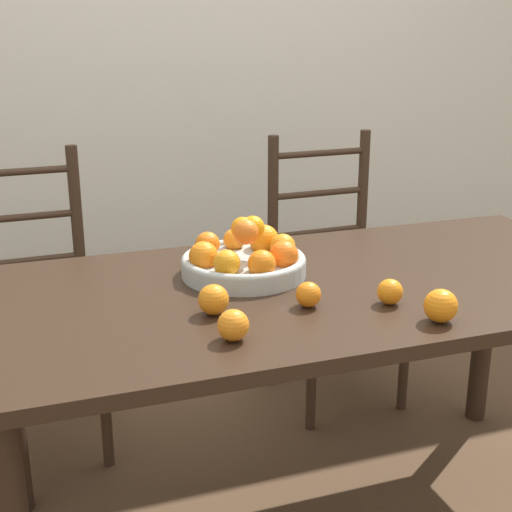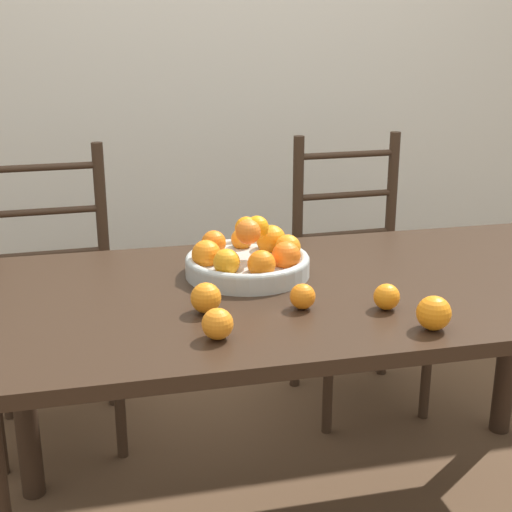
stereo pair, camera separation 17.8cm
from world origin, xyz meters
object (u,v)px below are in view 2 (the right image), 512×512
object	(u,v)px
orange_loose_1	(387,297)
orange_loose_2	(434,313)
chair_right	(357,282)
orange_loose_4	(218,324)
fruit_bowl	(249,258)
chair_left	(52,307)
orange_loose_3	(303,296)
orange_loose_0	(206,298)

from	to	relation	value
orange_loose_1	orange_loose_2	bearing A→B (deg)	-67.99
chair_right	orange_loose_4	bearing A→B (deg)	-127.91
fruit_bowl	chair_left	world-z (taller)	chair_left
orange_loose_2	orange_loose_3	xyz separation A→B (m)	(-0.24, 0.18, -0.01)
orange_loose_3	fruit_bowl	bearing A→B (deg)	104.96
orange_loose_0	orange_loose_4	size ratio (longest dim) A/B	1.05
orange_loose_3	chair_left	distance (m)	1.09
orange_loose_4	chair_right	bearing A→B (deg)	54.30
fruit_bowl	chair_left	size ratio (longest dim) A/B	0.33
orange_loose_3	chair_left	world-z (taller)	chair_left
fruit_bowl	orange_loose_2	world-z (taller)	fruit_bowl
orange_loose_0	orange_loose_2	distance (m)	0.51
fruit_bowl	orange_loose_0	xyz separation A→B (m)	(-0.15, -0.23, -0.01)
orange_loose_1	orange_loose_0	bearing A→B (deg)	169.51
orange_loose_2	orange_loose_3	distance (m)	0.30
orange_loose_3	chair_right	world-z (taller)	chair_right
orange_loose_1	orange_loose_3	world-z (taller)	orange_loose_1
orange_loose_0	orange_loose_3	bearing A→B (deg)	-7.23
orange_loose_4	orange_loose_3	bearing A→B (deg)	28.47
chair_left	orange_loose_1	bearing A→B (deg)	-49.78
orange_loose_4	chair_right	size ratio (longest dim) A/B	0.07
orange_loose_4	orange_loose_0	bearing A→B (deg)	90.03
fruit_bowl	orange_loose_3	xyz separation A→B (m)	(0.07, -0.26, -0.02)
fruit_bowl	chair_right	bearing A→B (deg)	47.17
orange_loose_4	fruit_bowl	bearing A→B (deg)	68.14
fruit_bowl	orange_loose_4	xyz separation A→B (m)	(-0.15, -0.38, -0.01)
orange_loose_1	orange_loose_3	xyz separation A→B (m)	(-0.19, 0.05, -0.00)
orange_loose_4	orange_loose_1	bearing A→B (deg)	10.02
orange_loose_2	orange_loose_4	distance (m)	0.47
chair_left	chair_right	size ratio (longest dim) A/B	1.00
orange_loose_2	chair_left	xyz separation A→B (m)	(-0.86, 1.03, -0.31)
orange_loose_0	orange_loose_1	size ratio (longest dim) A/B	1.16
fruit_bowl	orange_loose_0	size ratio (longest dim) A/B	4.61
orange_loose_4	chair_left	bearing A→B (deg)	112.32
orange_loose_0	orange_loose_2	size ratio (longest dim) A/B	0.94
chair_right	orange_loose_0	bearing A→B (deg)	-132.59
fruit_bowl	orange_loose_0	bearing A→B (deg)	-123.37
chair_left	chair_right	bearing A→B (deg)	-1.99
orange_loose_1	chair_right	xyz separation A→B (m)	(0.28, 0.89, -0.30)
orange_loose_0	chair_left	bearing A→B (deg)	115.90
orange_loose_3	chair_right	distance (m)	1.02
orange_loose_0	orange_loose_3	xyz separation A→B (m)	(0.22, -0.03, -0.01)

